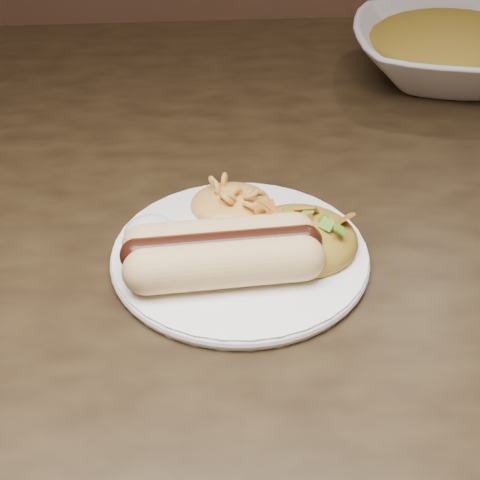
{
  "coord_description": "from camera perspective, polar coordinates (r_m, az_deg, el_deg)",
  "views": [
    {
      "loc": [
        0.04,
        -0.63,
        1.11
      ],
      "look_at": [
        0.07,
        -0.18,
        0.77
      ],
      "focal_mm": 50.0,
      "sensor_mm": 36.0,
      "label": 1
    }
  ],
  "objects": [
    {
      "name": "sour_cream",
      "position": [
        0.58,
        -7.7,
        1.03
      ],
      "size": [
        0.06,
        0.06,
        0.03
      ],
      "primitive_type": "ellipsoid",
      "rotation": [
        0.0,
        0.0,
        -0.27
      ],
      "color": "white",
      "rests_on": "plate"
    },
    {
      "name": "mac_and_cheese",
      "position": [
        0.61,
        -0.77,
        3.94
      ],
      "size": [
        0.08,
        0.07,
        0.03
      ],
      "primitive_type": "ellipsoid",
      "rotation": [
        0.0,
        0.0,
        0.05
      ],
      "color": "gold",
      "rests_on": "plate"
    },
    {
      "name": "bowl_filling",
      "position": [
        0.95,
        17.99,
        15.89
      ],
      "size": [
        0.24,
        0.24,
        0.06
      ],
      "primitive_type": "ellipsoid",
      "rotation": [
        0.0,
        0.0,
        -0.05
      ],
      "color": "#BD4814",
      "rests_on": "serving_bowl"
    },
    {
      "name": "taco_salad",
      "position": [
        0.56,
        5.08,
        0.87
      ],
      "size": [
        0.1,
        0.1,
        0.04
      ],
      "rotation": [
        0.0,
        0.0,
        0.36
      ],
      "color": "#BD4814",
      "rests_on": "plate"
    },
    {
      "name": "serving_bowl",
      "position": [
        0.95,
        17.79,
        14.92
      ],
      "size": [
        0.31,
        0.31,
        0.07
      ],
      "primitive_type": "imported",
      "rotation": [
        0.0,
        0.0,
        -0.17
      ],
      "color": "silver",
      "rests_on": "table"
    },
    {
      "name": "plate",
      "position": [
        0.57,
        -0.0,
        -1.26
      ],
      "size": [
        0.28,
        0.28,
        0.01
      ],
      "primitive_type": "cylinder",
      "rotation": [
        0.0,
        0.0,
        0.38
      ],
      "color": "white",
      "rests_on": "table"
    },
    {
      "name": "table",
      "position": [
        0.77,
        -6.4,
        0.79
      ],
      "size": [
        1.6,
        0.9,
        0.75
      ],
      "color": "black",
      "rests_on": "floor"
    },
    {
      "name": "hotdog",
      "position": [
        0.53,
        -1.5,
        -0.97
      ],
      "size": [
        0.14,
        0.08,
        0.04
      ],
      "rotation": [
        0.0,
        0.0,
        0.06
      ],
      "color": "#EFC86C",
      "rests_on": "plate"
    }
  ]
}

